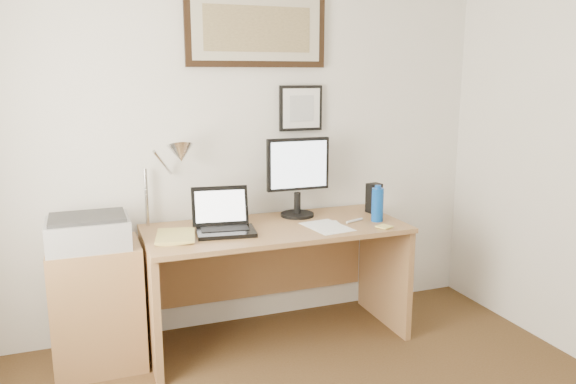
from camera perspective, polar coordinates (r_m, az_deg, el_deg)
name	(u,v)px	position (r m, az deg, el deg)	size (l,w,h in m)	color
wall_back	(235,140)	(3.68, -5.41, 5.25)	(3.50, 0.02, 2.50)	white
side_cabinet	(98,306)	(3.47, -18.76, -10.93)	(0.50, 0.40, 0.73)	olive
water_bottle	(377,205)	(3.62, 9.08, -1.28)	(0.08, 0.08, 0.22)	#0C47A7
bottle_cap	(378,187)	(3.59, 9.14, 0.54)	(0.04, 0.04, 0.02)	#0C47A7
speaker	(374,198)	(3.85, 8.72, -0.60)	(0.09, 0.08, 0.20)	black
paper_sheet_a	(327,227)	(3.47, 3.97, -3.54)	(0.22, 0.32, 0.00)	white
paper_sheet_b	(328,227)	(3.47, 4.10, -3.52)	(0.19, 0.27, 0.00)	white
sticky_pad	(384,227)	(3.49, 9.75, -3.49)	(0.08, 0.08, 0.01)	#FFEA78
marker_pen	(354,221)	(3.60, 6.77, -2.90)	(0.02, 0.02, 0.14)	white
book	(156,237)	(3.29, -13.27, -4.50)	(0.22, 0.30, 0.02)	#CEBB61
desk	(272,259)	(3.62, -1.68, -6.77)	(1.60, 0.70, 0.75)	olive
laptop	(224,222)	(3.36, -6.54, -3.09)	(0.37, 0.34, 0.26)	black
lcd_monitor	(298,173)	(3.65, 1.02, 1.92)	(0.42, 0.22, 0.52)	black
printer	(88,232)	(3.30, -19.63, -3.82)	(0.44, 0.34, 0.18)	#A0A0A3
desk_lamp	(177,157)	(3.42, -11.18, 3.51)	(0.29, 0.27, 0.53)	silver
picture_large	(257,29)	(3.68, -3.16, 16.19)	(0.92, 0.04, 0.47)	black
picture_small	(301,108)	(3.78, 1.31, 8.51)	(0.30, 0.03, 0.30)	black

